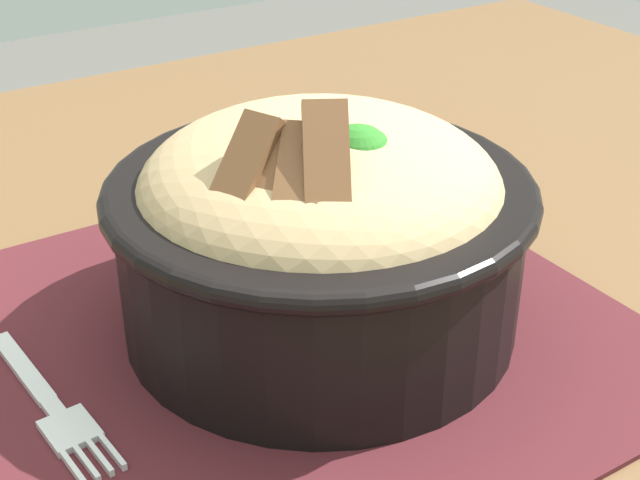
% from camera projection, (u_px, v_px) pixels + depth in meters
% --- Properties ---
extents(table, '(1.26, 0.87, 0.71)m').
position_uv_depth(table, '(218.00, 433.00, 0.52)').
color(table, brown).
rests_on(table, ground_plane).
extents(placemat, '(0.41, 0.34, 0.00)m').
position_uv_depth(placemat, '(224.00, 353.00, 0.47)').
color(placemat, '#47191E').
rests_on(placemat, table).
extents(bowl, '(0.22, 0.22, 0.14)m').
position_uv_depth(bowl, '(320.00, 223.00, 0.46)').
color(bowl, black).
rests_on(bowl, placemat).
extents(fork, '(0.03, 0.13, 0.00)m').
position_uv_depth(fork, '(52.00, 407.00, 0.43)').
color(fork, silver).
rests_on(fork, placemat).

